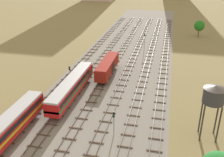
# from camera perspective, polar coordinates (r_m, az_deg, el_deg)

# --- Properties ---
(ground_plane) EXTENTS (480.00, 480.00, 0.00)m
(ground_plane) POSITION_cam_1_polar(r_m,az_deg,el_deg) (70.92, 2.19, 2.93)
(ground_plane) COLOR olive
(ballast_bed) EXTENTS (26.44, 176.00, 0.01)m
(ballast_bed) POSITION_cam_1_polar(r_m,az_deg,el_deg) (70.92, 2.19, 2.94)
(ballast_bed) COLOR gray
(ballast_bed) RESTS_ON ground
(track_far_left) EXTENTS (2.40, 126.00, 0.29)m
(track_far_left) POSITION_cam_1_polar(r_m,az_deg,el_deg) (74.46, -6.20, 3.98)
(track_far_left) COLOR #47382D
(track_far_left) RESTS_ON ground
(track_left) EXTENTS (2.40, 126.00, 0.29)m
(track_left) POSITION_cam_1_polar(r_m,az_deg,el_deg) (73.20, -2.86, 3.73)
(track_left) COLOR #47382D
(track_left) RESTS_ON ground
(track_centre_left) EXTENTS (2.40, 126.00, 0.29)m
(track_centre_left) POSITION_cam_1_polar(r_m,az_deg,el_deg) (72.19, 0.59, 3.46)
(track_centre_left) COLOR #47382D
(track_centre_left) RESTS_ON ground
(track_centre) EXTENTS (2.40, 126.00, 0.29)m
(track_centre) POSITION_cam_1_polar(r_m,az_deg,el_deg) (71.46, 4.11, 3.17)
(track_centre) COLOR #47382D
(track_centre) RESTS_ON ground
(track_centre_right) EXTENTS (2.40, 126.00, 0.29)m
(track_centre_right) POSITION_cam_1_polar(r_m,az_deg,el_deg) (71.00, 7.70, 2.87)
(track_centre_right) COLOR #47382D
(track_centre_right) RESTS_ON ground
(track_right) EXTENTS (2.40, 126.00, 0.29)m
(track_right) POSITION_cam_1_polar(r_m,az_deg,el_deg) (70.82, 11.31, 2.54)
(track_right) COLOR #47382D
(track_right) RESTS_ON ground
(passenger_coach_far_left_nearest) EXTENTS (2.96, 22.00, 3.80)m
(passenger_coach_far_left_nearest) POSITION_cam_1_polar(r_m,az_deg,el_deg) (42.71, -23.08, -10.92)
(passenger_coach_far_left_nearest) COLOR red
(passenger_coach_far_left_nearest) RESTS_ON ground
(diesel_railcar_left_near) EXTENTS (2.96, 20.50, 3.80)m
(diesel_railcar_left_near) POSITION_cam_1_polar(r_m,az_deg,el_deg) (53.86, -8.81, -1.58)
(diesel_railcar_left_near) COLOR red
(diesel_railcar_left_near) RESTS_ON ground
(freight_boxcar_centre_left_mid) EXTENTS (2.87, 14.00, 3.60)m
(freight_boxcar_centre_left_mid) POSITION_cam_1_polar(r_m,az_deg,el_deg) (63.62, -1.00, 2.74)
(freight_boxcar_centre_left_mid) COLOR maroon
(freight_boxcar_centre_left_mid) RESTS_ON ground
(water_tower) EXTENTS (3.38, 3.38, 9.19)m
(water_tower) POSITION_cam_1_polar(r_m,az_deg,el_deg) (41.83, 21.44, -3.47)
(water_tower) COLOR #2D2826
(water_tower) RESTS_ON ground
(signal_post_nearest) EXTENTS (0.28, 0.47, 4.80)m
(signal_post_nearest) POSITION_cam_1_polar(r_m,az_deg,el_deg) (58.62, -9.18, 1.13)
(signal_post_nearest) COLOR gray
(signal_post_nearest) RESTS_ON ground
(signal_post_near) EXTENTS (0.28, 0.47, 5.60)m
(signal_post_near) POSITION_cam_1_polar(r_m,az_deg,el_deg) (82.29, 7.15, 8.42)
(signal_post_near) COLOR gray
(signal_post_near) RESTS_ON ground
(signal_post_mid) EXTENTS (0.28, 0.47, 4.57)m
(signal_post_mid) POSITION_cam_1_polar(r_m,az_deg,el_deg) (41.53, 0.40, -9.20)
(signal_post_mid) COLOR gray
(signal_post_mid) RESTS_ON ground
(lineside_tree_0) EXTENTS (3.86, 3.86, 6.01)m
(lineside_tree_0) POSITION_cam_1_polar(r_m,az_deg,el_deg) (102.89, 18.59, 10.88)
(lineside_tree_0) COLOR #4C331E
(lineside_tree_0) RESTS_ON ground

